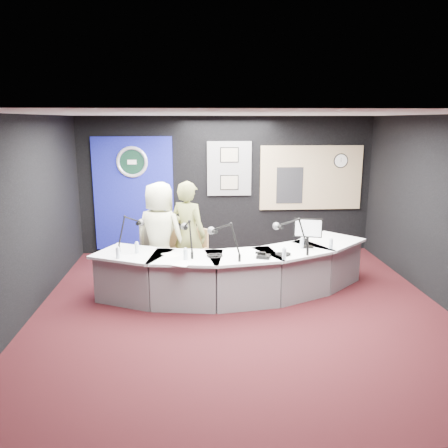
{
  "coord_description": "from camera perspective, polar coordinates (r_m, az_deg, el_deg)",
  "views": [
    {
      "loc": [
        -0.66,
        -6.15,
        2.72
      ],
      "look_at": [
        -0.2,
        0.8,
        1.1
      ],
      "focal_mm": 36.0,
      "sensor_mm": 36.0,
      "label": 1
    }
  ],
  "objects": [
    {
      "name": "armchair_left",
      "position": [
        7.54,
        -8.05,
        -3.89
      ],
      "size": [
        0.8,
        0.8,
        1.07
      ],
      "primitive_type": null,
      "rotation": [
        0.0,
        0.0,
        -0.43
      ],
      "color": "#A17549",
      "rests_on": "ground"
    },
    {
      "name": "wall_left",
      "position": [
        6.72,
        -24.09,
        0.59
      ],
      "size": [
        0.02,
        6.0,
        2.8
      ],
      "primitive_type": "cube",
      "color": "black",
      "rests_on": "ground"
    },
    {
      "name": "headphones_near",
      "position": [
        6.77,
        7.51,
        -3.8
      ],
      "size": [
        0.22,
        0.22,
        0.04
      ],
      "primitive_type": "torus",
      "color": "black",
      "rests_on": "broadcast_desk"
    },
    {
      "name": "paper_stack",
      "position": [
        6.76,
        -6.79,
        -3.93
      ],
      "size": [
        0.3,
        0.33,
        0.0
      ],
      "primitive_type": "cube",
      "rotation": [
        0.0,
        0.0,
        0.53
      ],
      "color": "white",
      "rests_on": "broadcast_desk"
    },
    {
      "name": "booth_window_frame",
      "position": [
        9.51,
        10.99,
        5.78
      ],
      "size": [
        2.12,
        0.06,
        1.32
      ],
      "primitive_type": "cube",
      "color": "tan",
      "rests_on": "wall_back"
    },
    {
      "name": "desk_phone",
      "position": [
        6.6,
        5.04,
        -4.12
      ],
      "size": [
        0.23,
        0.21,
        0.05
      ],
      "primitive_type": "cube",
      "rotation": [
        0.0,
        0.0,
        -0.37
      ],
      "color": "black",
      "rests_on": "broadcast_desk"
    },
    {
      "name": "wall_right",
      "position": [
        7.28,
        26.48,
        1.25
      ],
      "size": [
        0.02,
        6.0,
        2.8
      ],
      "primitive_type": "cube",
      "color": "black",
      "rests_on": "ground"
    },
    {
      "name": "broadcast_desk",
      "position": [
        7.13,
        1.34,
        -6.12
      ],
      "size": [
        4.5,
        1.9,
        0.75
      ],
      "primitive_type": null,
      "color": "silver",
      "rests_on": "ground"
    },
    {
      "name": "agency_seal",
      "position": [
        9.21,
        -11.61,
        7.72
      ],
      "size": [
        0.63,
        0.07,
        0.63
      ],
      "primitive_type": "torus",
      "rotation": [
        1.57,
        0.0,
        0.0
      ],
      "color": "silver",
      "rests_on": "backdrop_panel"
    },
    {
      "name": "seal_center",
      "position": [
        9.21,
        -11.6,
        7.72
      ],
      "size": [
        0.48,
        0.01,
        0.48
      ],
      "primitive_type": "cylinder",
      "rotation": [
        1.57,
        0.0,
        0.0
      ],
      "color": "black",
      "rests_on": "backdrop_panel"
    },
    {
      "name": "ceiling",
      "position": [
        6.19,
        2.4,
        13.81
      ],
      "size": [
        6.0,
        6.0,
        0.02
      ],
      "primitive_type": "cube",
      "color": "silver",
      "rests_on": "ground"
    },
    {
      "name": "wall_clock",
      "position": [
        9.61,
        14.62,
        7.78
      ],
      "size": [
        0.28,
        0.01,
        0.28
      ],
      "primitive_type": "cylinder",
      "rotation": [
        1.57,
        0.0,
        0.0
      ],
      "color": "white",
      "rests_on": "booth_window_frame"
    },
    {
      "name": "draped_jacket",
      "position": [
        7.74,
        -8.87,
        -2.81
      ],
      "size": [
        0.5,
        0.3,
        0.7
      ],
      "primitive_type": "cube",
      "rotation": [
        0.0,
        0.0,
        -0.43
      ],
      "color": "slate",
      "rests_on": "armchair_left"
    },
    {
      "name": "notepad",
      "position": [
        6.37,
        -5.17,
        -4.97
      ],
      "size": [
        0.32,
        0.36,
        0.0
      ],
      "primitive_type": "cube",
      "rotation": [
        0.0,
        0.0,
        -0.42
      ],
      "color": "white",
      "rests_on": "broadcast_desk"
    },
    {
      "name": "backdrop_panel",
      "position": [
        9.33,
        -11.39,
        3.76
      ],
      "size": [
        1.6,
        0.05,
        2.3
      ],
      "primitive_type": "cube",
      "color": "navy",
      "rests_on": "wall_back"
    },
    {
      "name": "wall_back",
      "position": [
        9.27,
        0.35,
        4.91
      ],
      "size": [
        6.0,
        0.02,
        2.8
      ],
      "primitive_type": "cube",
      "color": "black",
      "rests_on": "ground"
    },
    {
      "name": "ground",
      "position": [
        6.76,
        2.17,
        -10.65
      ],
      "size": [
        6.0,
        6.0,
        0.0
      ],
      "primitive_type": "plane",
      "color": "black",
      "rests_on": "ground"
    },
    {
      "name": "wall_front",
      "position": [
        3.48,
        7.49,
        -9.33
      ],
      "size": [
        6.0,
        0.02,
        2.8
      ],
      "primitive_type": "cube",
      "color": "black",
      "rests_on": "ground"
    },
    {
      "name": "framed_photo_upper",
      "position": [
        9.15,
        0.69,
        8.76
      ],
      "size": [
        0.34,
        0.02,
        0.27
      ],
      "primitive_type": "cube",
      "color": "gray",
      "rests_on": "pinboard"
    },
    {
      "name": "headphones_far",
      "position": [
        6.64,
        -1.18,
        -4.01
      ],
      "size": [
        0.23,
        0.23,
        0.04
      ],
      "primitive_type": "torus",
      "color": "black",
      "rests_on": "broadcast_desk"
    },
    {
      "name": "computer_monitor",
      "position": [
        7.16,
        10.59,
        -0.47
      ],
      "size": [
        0.45,
        0.14,
        0.31
      ],
      "primitive_type": "cube",
      "rotation": [
        0.0,
        0.0,
        -0.26
      ],
      "color": "black",
      "rests_on": "broadcast_desk"
    },
    {
      "name": "water_bottles",
      "position": [
        6.72,
        0.59,
        -3.17
      ],
      "size": [
        3.31,
        0.61,
        0.18
      ],
      "primitive_type": null,
      "color": "silver",
      "rests_on": "broadcast_desk"
    },
    {
      "name": "person_woman",
      "position": [
        7.4,
        -4.57,
        -1.32
      ],
      "size": [
        0.77,
        0.71,
        1.77
      ],
      "primitive_type": "imported",
      "rotation": [
        0.0,
        0.0,
        2.57
      ],
      "color": "olive",
      "rests_on": "ground"
    },
    {
      "name": "equipment_rack",
      "position": [
        9.4,
        8.33,
        4.88
      ],
      "size": [
        0.55,
        0.02,
        0.75
      ],
      "primitive_type": "cube",
      "color": "black",
      "rests_on": "booth_window_frame"
    },
    {
      "name": "booth_glow",
      "position": [
        9.5,
        11.01,
        5.78
      ],
      "size": [
        2.0,
        0.02,
        1.2
      ],
      "primitive_type": "cube",
      "color": "beige",
      "rests_on": "booth_window_frame"
    },
    {
      "name": "armchair_right",
      "position": [
        7.5,
        -4.52,
        -3.99
      ],
      "size": [
        0.83,
        0.83,
        1.05
      ],
      "primitive_type": null,
      "rotation": [
        0.0,
        0.0,
        -0.66
      ],
      "color": "#A17549",
      "rests_on": "ground"
    },
    {
      "name": "boom_mic_a",
      "position": [
        7.21,
        -11.82,
        -0.6
      ],
      "size": [
        0.41,
        0.67,
        0.6
      ],
      "primitive_type": null,
      "color": "black",
      "rests_on": "broadcast_desk"
    },
    {
      "name": "boom_mic_c",
      "position": [
        6.56,
        0.12,
        -1.66
      ],
      "size": [
        0.5,
        0.61,
        0.6
      ],
      "primitive_type": null,
      "color": "black",
      "rests_on": "broadcast_desk"
    },
    {
      "name": "boom_mic_d",
      "position": [
        6.93,
        8.59,
        -1.01
      ],
      "size": [
        0.51,
        0.6,
        0.6
      ],
      "primitive_type": null,
      "color": "black",
      "rests_on": "broadcast_desk"
    },
    {
      "name": "framed_photo_lower",
      "position": [
        9.21,
        0.68,
        5.29
      ],
      "size": [
        0.34,
        0.02,
        0.27
      ],
      "primitive_type": "cube",
      "color": "gray",
      "rests_on": "pinboard"
    },
    {
      "name": "pinboard",
      "position": [
        9.2,
        0.67,
        7.04
      ],
      "size": [
        0.9,
        0.04,
        1.1
      ],
      "primitive_type": "cube",
      "color": "slate",
      "rests_on": "wall_back"
    },
    {
      "name": "person_man",
      "position": [
        7.45,
        -8.14,
        -1.38
      ],
      "size": [
        1.0,
        0.84,
        1.75
      ],
      "primitive_type": "imported",
      "rotation": [
        0.0,
        0.0,
        2.75
      ],
      "color": "beige",
      "rests_on": "ground"
    },
    {
      "name": "boom_mic_b",
      "position": [
        6.78,
        -4.59,
        -1.23
      ],
      "size": [
        0.24,
        0.73,
        0.6
      ],
      "primitive_type": null,
      "color": "black",
      "rests_on": "broadcast_desk"
    }
  ]
}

